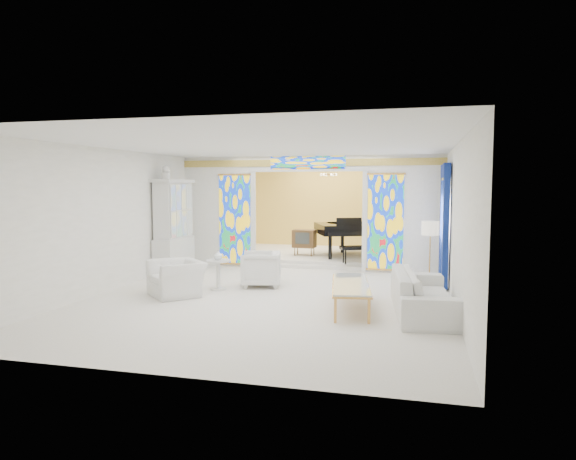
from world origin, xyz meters
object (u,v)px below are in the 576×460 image
(armchair_left, at_px, (177,278))
(grand_piano, at_px, (348,229))
(armchair_right, at_px, (261,269))
(sofa, at_px, (424,293))
(china_cabinet, at_px, (174,227))
(coffee_table, at_px, (351,285))
(tv_console, at_px, (304,239))

(armchair_left, bearing_deg, grand_piano, 108.16)
(armchair_right, height_order, sofa, armchair_right)
(armchair_right, bearing_deg, china_cabinet, -127.03)
(armchair_left, height_order, coffee_table, armchair_left)
(sofa, xyz_separation_m, grand_piano, (-2.11, 5.90, 0.58))
(china_cabinet, xyz_separation_m, armchair_left, (1.31, -2.50, -0.82))
(armchair_left, relative_size, coffee_table, 0.49)
(armchair_right, xyz_separation_m, grand_piano, (1.36, 4.29, 0.57))
(china_cabinet, distance_m, coffee_table, 5.67)
(armchair_left, height_order, grand_piano, grand_piano)
(armchair_left, xyz_separation_m, sofa, (4.86, -0.31, 0.02))
(armchair_right, bearing_deg, grand_piano, 149.24)
(armchair_left, relative_size, tv_console, 1.44)
(armchair_left, xyz_separation_m, coffee_table, (3.58, -0.28, 0.08))
(coffee_table, bearing_deg, armchair_left, 175.49)
(tv_console, bearing_deg, armchair_left, -103.39)
(armchair_left, bearing_deg, armchair_right, 87.71)
(china_cabinet, bearing_deg, sofa, -24.49)
(grand_piano, distance_m, tv_console, 1.32)
(armchair_right, relative_size, coffee_table, 0.39)
(coffee_table, bearing_deg, china_cabinet, 150.30)
(sofa, height_order, grand_piano, grand_piano)
(armchair_right, xyz_separation_m, sofa, (3.48, -1.62, -0.02))
(china_cabinet, height_order, sofa, china_cabinet)
(sofa, bearing_deg, china_cabinet, 59.22)
(china_cabinet, xyz_separation_m, tv_console, (2.82, 2.72, -0.50))
(china_cabinet, bearing_deg, armchair_left, -62.43)
(armchair_right, distance_m, sofa, 3.83)
(sofa, bearing_deg, grand_piano, 13.39)
(tv_console, bearing_deg, china_cabinet, -133.29)
(sofa, relative_size, grand_piano, 0.79)
(armchair_right, relative_size, grand_piano, 0.27)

